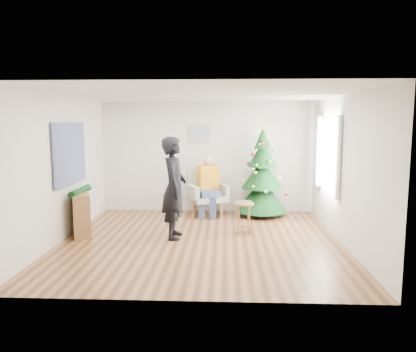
{
  "coord_description": "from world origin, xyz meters",
  "views": [
    {
      "loc": [
        0.45,
        -7.1,
        2.13
      ],
      "look_at": [
        0.1,
        0.6,
        1.1
      ],
      "focal_mm": 35.0,
      "sensor_mm": 36.0,
      "label": 1
    }
  ],
  "objects_px": {
    "christmas_tree": "(262,175)",
    "stool": "(243,218)",
    "console": "(81,213)",
    "standing_man": "(174,188)",
    "armchair": "(207,198)"
  },
  "relations": [
    {
      "from": "christmas_tree",
      "to": "armchair",
      "type": "height_order",
      "value": "christmas_tree"
    },
    {
      "from": "stool",
      "to": "standing_man",
      "type": "relative_size",
      "value": 0.32
    },
    {
      "from": "christmas_tree",
      "to": "stool",
      "type": "relative_size",
      "value": 3.48
    },
    {
      "from": "stool",
      "to": "armchair",
      "type": "height_order",
      "value": "armchair"
    },
    {
      "from": "christmas_tree",
      "to": "armchair",
      "type": "distance_m",
      "value": 1.37
    },
    {
      "from": "christmas_tree",
      "to": "console",
      "type": "distance_m",
      "value": 3.99
    },
    {
      "from": "christmas_tree",
      "to": "console",
      "type": "height_order",
      "value": "christmas_tree"
    },
    {
      "from": "console",
      "to": "christmas_tree",
      "type": "bearing_deg",
      "value": 2.39
    },
    {
      "from": "armchair",
      "to": "console",
      "type": "relative_size",
      "value": 1.04
    },
    {
      "from": "christmas_tree",
      "to": "console",
      "type": "bearing_deg",
      "value": -155.42
    },
    {
      "from": "standing_man",
      "to": "christmas_tree",
      "type": "bearing_deg",
      "value": -46.27
    },
    {
      "from": "standing_man",
      "to": "console",
      "type": "xyz_separation_m",
      "value": [
        -1.83,
        0.22,
        -0.54
      ]
    },
    {
      "from": "standing_man",
      "to": "console",
      "type": "distance_m",
      "value": 1.92
    },
    {
      "from": "stool",
      "to": "armchair",
      "type": "bearing_deg",
      "value": 116.96
    },
    {
      "from": "console",
      "to": "standing_man",
      "type": "bearing_deg",
      "value": -28.94
    }
  ]
}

